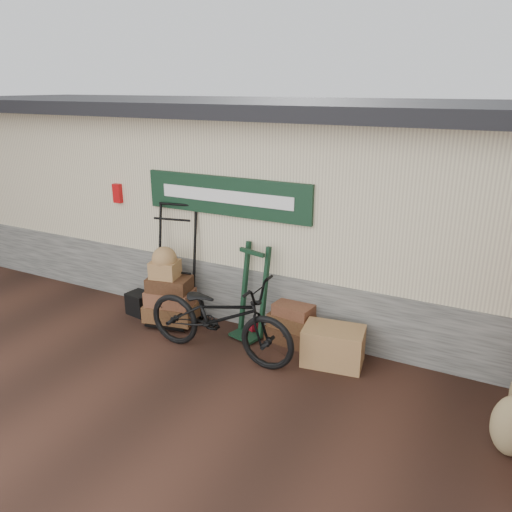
{
  "coord_description": "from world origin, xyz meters",
  "views": [
    {
      "loc": [
        3.25,
        -4.94,
        3.42
      ],
      "look_at": [
        0.21,
        0.9,
        1.16
      ],
      "focal_mm": 35.0,
      "sensor_mm": 36.0,
      "label": 1
    }
  ],
  "objects": [
    {
      "name": "ground",
      "position": [
        0.0,
        0.0,
        0.0
      ],
      "size": [
        80.0,
        80.0,
        0.0
      ],
      "primitive_type": "plane",
      "color": "black",
      "rests_on": "ground"
    },
    {
      "name": "station_building",
      "position": [
        -0.01,
        2.74,
        1.61
      ],
      "size": [
        14.4,
        4.1,
        3.2
      ],
      "color": "#4C4C47",
      "rests_on": "ground"
    },
    {
      "name": "porter_trolley",
      "position": [
        -1.06,
        0.7,
        0.91
      ],
      "size": [
        1.02,
        0.85,
        1.81
      ],
      "primitive_type": null,
      "rotation": [
        0.0,
        0.0,
        0.2
      ],
      "color": "black",
      "rests_on": "ground"
    },
    {
      "name": "green_barrow",
      "position": [
        0.22,
        0.76,
        0.67
      ],
      "size": [
        0.57,
        0.52,
        1.35
      ],
      "primitive_type": null,
      "rotation": [
        0.0,
        0.0,
        -0.25
      ],
      "color": "black",
      "rests_on": "ground"
    },
    {
      "name": "suitcase_stack",
      "position": [
        0.79,
        0.85,
        0.29
      ],
      "size": [
        0.7,
        0.49,
        0.58
      ],
      "primitive_type": null,
      "rotation": [
        0.0,
        0.0,
        -0.13
      ],
      "color": "#341E10",
      "rests_on": "ground"
    },
    {
      "name": "wicker_hamper",
      "position": [
        1.5,
        0.56,
        0.25
      ],
      "size": [
        0.83,
        0.61,
        0.5
      ],
      "primitive_type": "cube",
      "rotation": [
        0.0,
        0.0,
        0.15
      ],
      "color": "olive",
      "rests_on": "ground"
    },
    {
      "name": "black_trunk",
      "position": [
        -1.69,
        0.57,
        0.17
      ],
      "size": [
        0.39,
        0.35,
        0.35
      ],
      "primitive_type": "cube",
      "rotation": [
        0.0,
        0.0,
        -0.14
      ],
      "color": "black",
      "rests_on": "ground"
    },
    {
      "name": "bicycle",
      "position": [
        0.1,
        0.07,
        0.63
      ],
      "size": [
        0.76,
        2.16,
        1.26
      ],
      "primitive_type": "imported",
      "rotation": [
        0.0,
        0.0,
        1.57
      ],
      "color": "black",
      "rests_on": "ground"
    }
  ]
}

